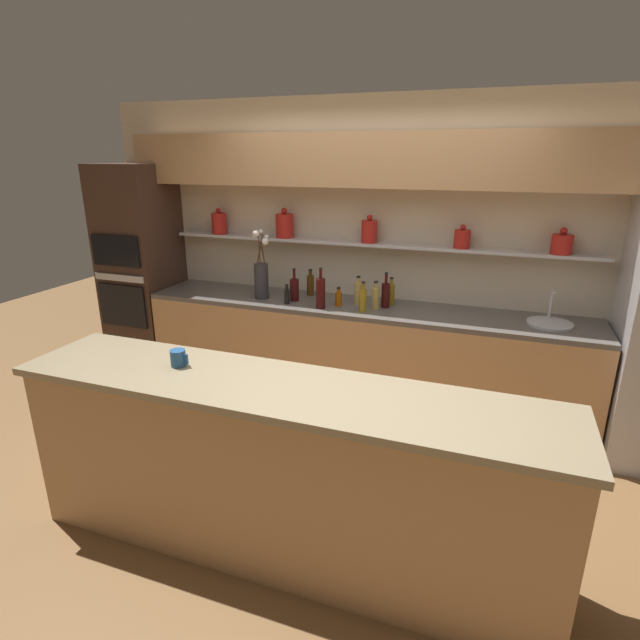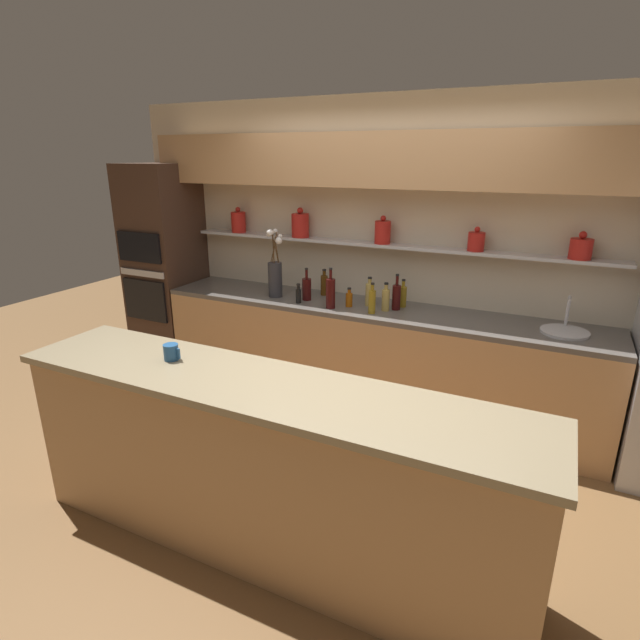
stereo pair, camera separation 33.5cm
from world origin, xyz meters
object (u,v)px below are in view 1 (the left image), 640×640
object	(u,v)px
sink_fixture	(550,322)
flower_vase	(261,276)
bottle_sauce_2	(287,295)
bottle_sauce_4	(339,298)
bottle_spirit_0	(310,284)
bottle_oil_5	(391,294)
bottle_spirit_8	(358,293)
coffee_mug	(178,358)
bottle_wine_1	(294,289)
bottle_wine_9	(321,293)
oven_tower	(142,273)
bottle_oil_3	(363,300)
bottle_spirit_7	(375,297)
bottle_wine_6	(386,295)

from	to	relation	value
sink_fixture	flower_vase	bearing A→B (deg)	-178.05
bottle_sauce_2	bottle_sauce_4	world-z (taller)	bottle_sauce_2
bottle_spirit_0	bottle_oil_5	xyz separation A→B (m)	(0.75, -0.04, -0.00)
bottle_spirit_8	coffee_mug	world-z (taller)	bottle_spirit_8
flower_vase	bottle_wine_1	xyz separation A→B (m)	(0.30, 0.02, -0.10)
bottle_wine_1	bottle_wine_9	xyz separation A→B (m)	(0.29, -0.13, 0.03)
sink_fixture	bottle_wine_1	size ratio (longest dim) A/B	1.15
bottle_wine_9	flower_vase	bearing A→B (deg)	169.91
sink_fixture	oven_tower	bearing A→B (deg)	-179.82
bottle_oil_3	bottle_spirit_7	bearing A→B (deg)	57.61
bottle_spirit_7	bottle_spirit_8	distance (m)	0.19
bottle_wine_1	bottle_sauce_4	distance (m)	0.41
bottle_sauce_2	bottle_spirit_7	distance (m)	0.75
bottle_spirit_7	bottle_wine_6	bearing A→B (deg)	43.95
bottle_spirit_0	bottle_wine_6	size ratio (longest dim) A/B	0.80
flower_vase	bottle_wine_9	world-z (taller)	flower_vase
bottle_spirit_0	bottle_spirit_8	distance (m)	0.50
bottle_spirit_0	coffee_mug	world-z (taller)	bottle_spirit_0
bottle_spirit_0	bottle_oil_5	bearing A→B (deg)	-3.37
oven_tower	bottle_wine_9	distance (m)	1.93
bottle_wine_1	bottle_spirit_7	xyz separation A→B (m)	(0.72, 0.01, -0.01)
flower_vase	bottle_sauce_2	xyz separation A→B (m)	(0.28, -0.09, -0.13)
bottle_sauce_2	bottle_spirit_7	size ratio (longest dim) A/B	0.72
oven_tower	sink_fixture	distance (m)	3.69
coffee_mug	bottle_spirit_8	bearing A→B (deg)	74.26
bottle_oil_3	bottle_spirit_8	size ratio (longest dim) A/B	1.02
bottle_sauce_4	bottle_oil_5	bearing A→B (deg)	25.23
coffee_mug	bottle_wine_9	bearing A→B (deg)	81.11
flower_vase	bottle_wine_9	bearing A→B (deg)	-10.09
oven_tower	bottle_sauce_4	world-z (taller)	oven_tower
bottle_spirit_7	bottle_oil_3	bearing A→B (deg)	-122.39
oven_tower	bottle_spirit_0	distance (m)	1.71
oven_tower	bottle_wine_6	world-z (taller)	oven_tower
flower_vase	bottle_sauce_4	bearing A→B (deg)	0.25
bottle_sauce_2	bottle_wine_6	bearing A→B (deg)	12.56
bottle_oil_5	oven_tower	bearing A→B (deg)	-177.08
oven_tower	bottle_spirit_7	world-z (taller)	oven_tower
bottle_wine_1	flower_vase	bearing A→B (deg)	-175.50
bottle_oil_3	bottle_spirit_7	size ratio (longest dim) A/B	1.07
bottle_wine_9	bottle_wine_1	bearing A→B (deg)	155.95
bottle_sauce_2	bottle_sauce_4	bearing A→B (deg)	11.59
bottle_wine_6	coffee_mug	bearing A→B (deg)	-112.57
oven_tower	bottle_spirit_8	world-z (taller)	oven_tower
bottle_spirit_8	flower_vase	bearing A→B (deg)	-172.90
bottle_sauce_2	bottle_oil_5	world-z (taller)	bottle_oil_5
oven_tower	bottle_wine_1	xyz separation A→B (m)	(1.64, -0.04, -0.00)
flower_vase	bottle_spirit_0	size ratio (longest dim) A/B	2.54
bottle_spirit_0	bottle_sauce_4	world-z (taller)	bottle_spirit_0
bottle_wine_1	bottle_wine_6	xyz separation A→B (m)	(0.79, 0.07, 0.01)
sink_fixture	bottle_oil_3	world-z (taller)	bottle_oil_3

